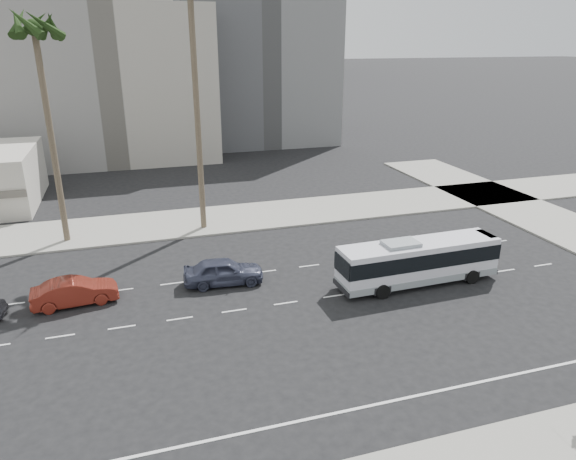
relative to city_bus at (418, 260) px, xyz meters
name	(u,v)px	position (x,y,z in m)	size (l,w,h in m)	color
ground	(334,296)	(-5.49, -0.11, -1.53)	(700.00, 700.00, 0.00)	black
sidewalk_north	(266,215)	(-5.49, 15.39, -1.46)	(120.00, 7.00, 0.15)	gray
midrise_beige_west	(111,83)	(-17.49, 44.89, 7.47)	(24.00, 18.00, 18.00)	gray
midrise_gray_center	(254,48)	(2.51, 51.89, 11.47)	(20.00, 20.00, 26.00)	#525355
highrise_far	(274,6)	(64.51, 259.89, 28.47)	(22.00, 22.00, 60.00)	slate
city_bus	(418,260)	(0.00, 0.00, 0.00)	(10.24, 2.56, 2.92)	silver
car_a	(223,271)	(-11.39, 3.48, -0.71)	(4.87, 1.96, 1.66)	#393D53
car_b	(75,292)	(-19.93, 3.37, -0.77)	(4.65, 1.62, 1.53)	maroon
palm_mid	(35,33)	(-21.25, 13.91, 13.06)	(5.25, 5.25, 16.22)	brown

